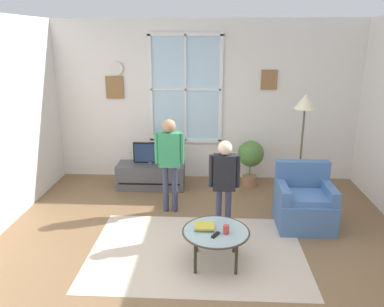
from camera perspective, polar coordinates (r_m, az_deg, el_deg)
name	(u,v)px	position (r m, az deg, el deg)	size (l,w,h in m)	color
ground_plane	(201,260)	(4.79, 1.29, -15.65)	(6.07, 6.31, 0.02)	brown
back_wall	(205,101)	(7.03, 1.92, 7.87)	(5.47, 0.17, 2.88)	silver
area_rug	(197,251)	(4.94, 0.71, -14.33)	(2.66, 1.85, 0.01)	#C6B29E
tv_stand	(151,176)	(6.80, -6.12, -3.32)	(1.17, 0.48, 0.44)	#4C4C51
television	(150,153)	(6.66, -6.23, 0.09)	(0.59, 0.08, 0.39)	#4C4C4C
armchair	(304,203)	(5.65, 16.36, -7.14)	(0.76, 0.74, 0.87)	#476B9E
coffee_table	(216,233)	(4.54, 3.58, -11.72)	(0.79, 0.79, 0.42)	#99B2B7
book_stack	(204,227)	(4.56, 1.87, -10.84)	(0.24, 0.19, 0.05)	#70A6B4
cup	(226,230)	(4.46, 5.12, -11.23)	(0.07, 0.07, 0.10)	#BF3F3F
remote_near_books	(216,235)	(4.42, 3.53, -12.04)	(0.04, 0.14, 0.02)	black
person_green_shirt	(170,155)	(5.64, -3.38, -0.22)	(0.43, 0.20, 1.44)	#333851
person_black_shirt	(224,178)	(4.95, 4.82, -3.66)	(0.40, 0.18, 1.32)	#333851
potted_plant_by_window	(251,157)	(6.81, 8.73, -0.48)	(0.46, 0.46, 0.83)	#9E6B4C
floor_lamp	(304,113)	(5.99, 16.43, 5.81)	(0.32, 0.32, 1.76)	black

